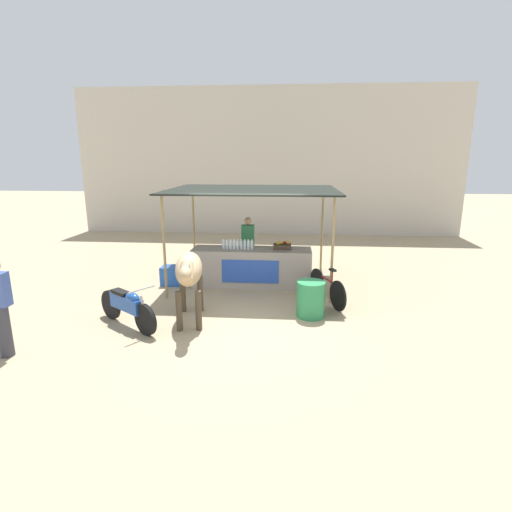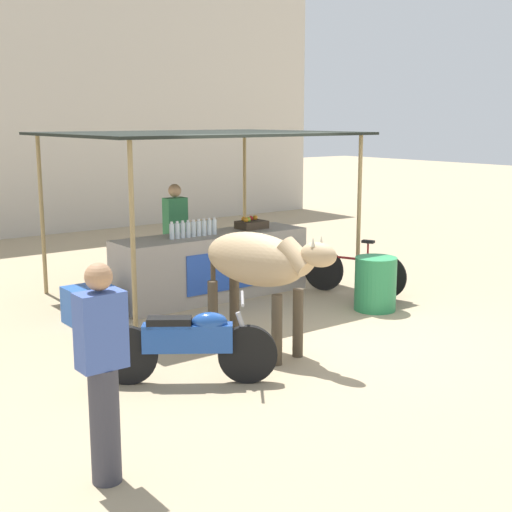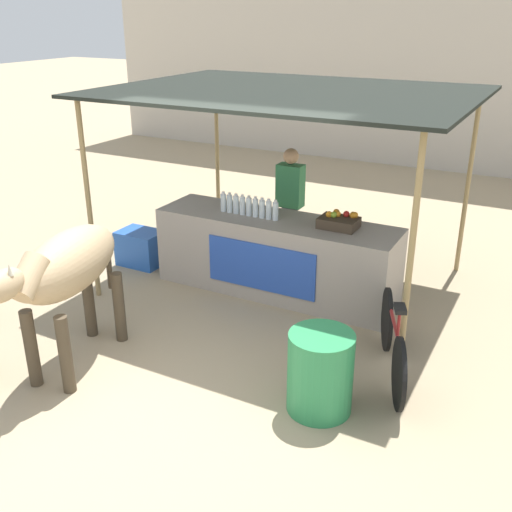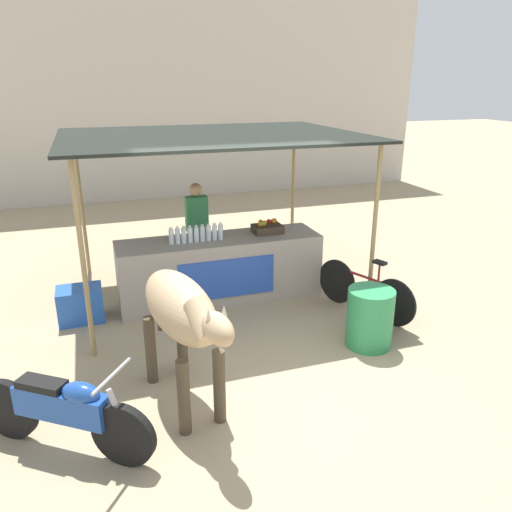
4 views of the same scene
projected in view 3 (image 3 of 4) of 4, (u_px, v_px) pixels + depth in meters
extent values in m
plane|color=tan|center=(175.00, 379.00, 5.76)|extent=(60.00, 60.00, 0.00)
cube|color=beige|center=(434.00, 23.00, 12.40)|extent=(16.00, 0.50, 6.00)
cube|color=#9E9389|center=(276.00, 256.00, 7.37)|extent=(3.00, 0.80, 0.96)
cube|color=#264CB2|center=(261.00, 267.00, 7.04)|extent=(1.40, 0.02, 0.58)
cube|color=black|center=(290.00, 92.00, 6.88)|extent=(4.20, 3.20, 0.04)
cylinder|color=#997F51|center=(89.00, 202.00, 6.98)|extent=(0.06, 0.06, 2.41)
cylinder|color=#997F51|center=(410.00, 262.00, 5.35)|extent=(0.06, 0.06, 2.41)
cylinder|color=#997F51|center=(217.00, 153.00, 9.33)|extent=(0.06, 0.06, 2.41)
cylinder|color=#997F51|center=(468.00, 184.00, 7.70)|extent=(0.06, 0.06, 2.41)
cylinder|color=silver|center=(223.00, 203.00, 7.41)|extent=(0.07, 0.07, 0.22)
cylinder|color=white|center=(223.00, 193.00, 7.37)|extent=(0.04, 0.04, 0.03)
cylinder|color=silver|center=(230.00, 204.00, 7.38)|extent=(0.07, 0.07, 0.22)
cylinder|color=white|center=(229.00, 194.00, 7.33)|extent=(0.04, 0.04, 0.03)
cylinder|color=silver|center=(236.00, 205.00, 7.34)|extent=(0.07, 0.07, 0.22)
cylinder|color=white|center=(236.00, 195.00, 7.29)|extent=(0.04, 0.04, 0.03)
cylinder|color=silver|center=(242.00, 206.00, 7.30)|extent=(0.07, 0.07, 0.22)
cylinder|color=white|center=(242.00, 196.00, 7.25)|extent=(0.04, 0.04, 0.03)
cylinder|color=silver|center=(249.00, 207.00, 7.26)|extent=(0.07, 0.07, 0.22)
cylinder|color=white|center=(249.00, 197.00, 7.21)|extent=(0.04, 0.04, 0.03)
cylinder|color=silver|center=(255.00, 208.00, 7.22)|extent=(0.07, 0.07, 0.22)
cylinder|color=white|center=(255.00, 198.00, 7.17)|extent=(0.04, 0.04, 0.03)
cylinder|color=silver|center=(262.00, 209.00, 7.18)|extent=(0.07, 0.07, 0.22)
cylinder|color=white|center=(262.00, 199.00, 7.13)|extent=(0.04, 0.04, 0.03)
cylinder|color=silver|center=(269.00, 210.00, 7.14)|extent=(0.07, 0.07, 0.22)
cylinder|color=white|center=(269.00, 200.00, 7.09)|extent=(0.04, 0.04, 0.03)
cylinder|color=silver|center=(275.00, 211.00, 7.10)|extent=(0.07, 0.07, 0.22)
cylinder|color=white|center=(276.00, 201.00, 7.05)|extent=(0.04, 0.04, 0.03)
cube|color=#3F3326|center=(339.00, 223.00, 6.87)|extent=(0.44, 0.32, 0.12)
sphere|color=orange|center=(353.00, 215.00, 6.86)|extent=(0.08, 0.08, 0.08)
sphere|color=orange|center=(336.00, 212.00, 6.96)|extent=(0.08, 0.08, 0.08)
sphere|color=#8CB22D|center=(334.00, 215.00, 6.87)|extent=(0.08, 0.08, 0.08)
sphere|color=orange|center=(355.00, 215.00, 6.86)|extent=(0.08, 0.08, 0.08)
sphere|color=orange|center=(329.00, 214.00, 6.88)|extent=(0.08, 0.08, 0.08)
sphere|color=#8CB22D|center=(353.00, 215.00, 6.87)|extent=(0.08, 0.08, 0.08)
sphere|color=#B21E19|center=(346.00, 214.00, 6.89)|extent=(0.08, 0.08, 0.08)
sphere|color=orange|center=(338.00, 214.00, 6.89)|extent=(0.08, 0.08, 0.08)
cylinder|color=#383842|center=(289.00, 237.00, 8.07)|extent=(0.22, 0.22, 0.88)
cube|color=#337F4C|center=(290.00, 186.00, 7.80)|extent=(0.34, 0.20, 0.56)
sphere|color=tan|center=(291.00, 156.00, 7.65)|extent=(0.20, 0.20, 0.20)
cube|color=blue|center=(141.00, 248.00, 8.26)|extent=(0.60, 0.44, 0.48)
cylinder|color=#2D8C51|center=(320.00, 372.00, 5.20)|extent=(0.58, 0.58, 0.75)
ellipsoid|color=tan|center=(70.00, 262.00, 5.65)|extent=(0.77, 1.47, 0.60)
cylinder|color=#493D2C|center=(65.00, 355.00, 5.44)|extent=(0.12, 0.12, 0.78)
cylinder|color=#493D2C|center=(31.00, 348.00, 5.54)|extent=(0.12, 0.12, 0.78)
cylinder|color=#493D2C|center=(119.00, 307.00, 6.30)|extent=(0.12, 0.12, 0.78)
cylinder|color=#493D2C|center=(89.00, 302.00, 6.40)|extent=(0.12, 0.12, 0.78)
cylinder|color=tan|center=(28.00, 277.00, 5.09)|extent=(0.32, 0.49, 0.41)
ellipsoid|color=tan|center=(3.00, 285.00, 4.80)|extent=(0.30, 0.47, 0.26)
cone|color=beige|center=(10.00, 270.00, 4.75)|extent=(0.05, 0.05, 0.10)
cylinder|color=#493D2C|center=(109.00, 262.00, 6.34)|extent=(0.06, 0.06, 0.60)
cylinder|color=black|center=(387.00, 319.00, 6.18)|extent=(0.29, 0.62, 0.66)
cylinder|color=black|center=(399.00, 374.00, 5.26)|extent=(0.29, 0.62, 0.66)
cylinder|color=maroon|center=(394.00, 324.00, 5.63)|extent=(0.36, 0.80, 0.04)
cylinder|color=maroon|center=(399.00, 324.00, 5.39)|extent=(0.03, 0.03, 0.28)
cube|color=black|center=(400.00, 309.00, 5.33)|extent=(0.16, 0.20, 0.04)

